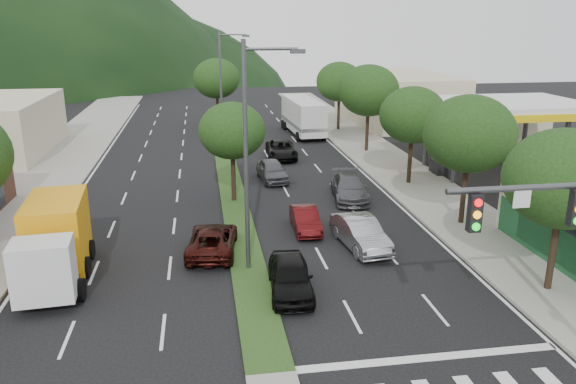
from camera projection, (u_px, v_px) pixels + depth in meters
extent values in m
plane|color=black|center=(271.00, 376.00, 17.59)|extent=(160.00, 160.00, 0.00)
cube|color=gray|center=(391.00, 165.00, 43.04)|extent=(5.00, 90.00, 0.15)
cube|color=gray|center=(42.00, 179.00, 39.25)|extent=(6.00, 90.00, 0.15)
cube|color=#1F3A15|center=(226.00, 162.00, 44.02)|extent=(1.60, 56.00, 0.12)
cylinder|color=#47494C|center=(549.00, 187.00, 15.46)|extent=(6.00, 0.18, 0.18)
cube|color=black|center=(576.00, 208.00, 15.61)|extent=(0.35, 0.25, 1.05)
cube|color=black|center=(475.00, 213.00, 15.17)|extent=(0.35, 0.25, 1.05)
cube|color=silver|center=(497.00, 105.00, 39.73)|extent=(12.00, 8.00, 0.50)
cube|color=#D9B90B|center=(496.00, 110.00, 39.84)|extent=(12.20, 8.20, 0.50)
cylinder|color=#47494C|center=(456.00, 152.00, 37.57)|extent=(0.36, 0.36, 4.60)
cylinder|color=#47494C|center=(565.00, 148.00, 38.75)|extent=(0.36, 0.36, 4.60)
cylinder|color=#47494C|center=(427.00, 137.00, 42.29)|extent=(0.36, 0.36, 4.60)
cylinder|color=#47494C|center=(525.00, 134.00, 43.48)|extent=(0.36, 0.36, 4.60)
cube|color=black|center=(439.00, 168.00, 40.44)|extent=(0.80, 1.60, 1.10)
cube|color=black|center=(541.00, 163.00, 41.63)|extent=(0.80, 1.60, 1.10)
cube|color=beige|center=(397.00, 98.00, 61.29)|extent=(10.00, 16.00, 5.20)
cylinder|color=black|center=(553.00, 247.00, 22.57)|extent=(0.28, 0.28, 3.64)
ellipsoid|color=black|center=(564.00, 178.00, 21.74)|extent=(4.60, 4.60, 3.91)
cylinder|color=black|center=(464.00, 189.00, 30.11)|extent=(0.28, 0.28, 3.81)
ellipsoid|color=black|center=(469.00, 134.00, 29.23)|extent=(4.80, 4.80, 4.08)
cylinder|color=black|center=(410.00, 157.00, 37.70)|extent=(0.28, 0.28, 3.58)
ellipsoid|color=black|center=(413.00, 115.00, 36.87)|extent=(4.40, 4.40, 3.74)
cylinder|color=black|center=(367.00, 127.00, 47.10)|extent=(0.28, 0.28, 3.92)
ellipsoid|color=black|center=(369.00, 90.00, 46.20)|extent=(5.00, 5.00, 4.25)
cylinder|color=black|center=(339.00, 111.00, 56.58)|extent=(0.28, 0.28, 3.70)
ellipsoid|color=black|center=(339.00, 82.00, 55.73)|extent=(4.60, 4.60, 3.91)
cylinder|color=black|center=(233.00, 174.00, 34.07)|extent=(0.28, 0.28, 3.36)
ellipsoid|color=black|center=(232.00, 131.00, 33.30)|extent=(4.00, 4.00, 3.40)
cylinder|color=black|center=(218.00, 107.00, 58.57)|extent=(0.28, 0.28, 3.81)
ellipsoid|color=black|center=(217.00, 78.00, 57.69)|extent=(4.80, 4.80, 4.08)
cylinder|color=#47494C|center=(246.00, 161.00, 23.69)|extent=(0.20, 0.20, 10.00)
cylinder|color=#47494C|center=(271.00, 49.00, 22.50)|extent=(2.20, 0.12, 0.12)
cube|color=#47494C|center=(298.00, 51.00, 22.70)|extent=(0.60, 0.25, 0.18)
cylinder|color=#47494C|center=(221.00, 91.00, 47.30)|extent=(0.20, 0.20, 10.00)
cylinder|color=#47494C|center=(233.00, 35.00, 46.12)|extent=(2.20, 0.12, 0.12)
cube|color=#47494C|center=(246.00, 36.00, 46.32)|extent=(0.60, 0.25, 0.18)
imported|color=#96999D|center=(360.00, 233.00, 27.40)|extent=(2.15, 4.72, 1.50)
imported|color=black|center=(212.00, 240.00, 26.79)|extent=(2.75, 4.97, 1.32)
imported|color=black|center=(290.00, 276.00, 22.80)|extent=(2.01, 4.37, 1.45)
imported|color=#4A4A4F|center=(349.00, 188.00, 34.93)|extent=(2.69, 5.24, 1.45)
imported|color=#490C0D|center=(305.00, 219.00, 29.68)|extent=(1.41, 3.76, 1.23)
imported|color=black|center=(281.00, 150.00, 45.42)|extent=(2.55, 5.10, 1.39)
imported|color=#4E4E53|center=(272.00, 170.00, 39.03)|extent=(2.07, 4.37, 1.44)
cube|color=silver|center=(44.00, 270.00, 21.27)|extent=(2.34, 1.80, 2.33)
cube|color=orange|center=(58.00, 233.00, 24.73)|extent=(2.67, 4.43, 3.14)
cube|color=black|center=(58.00, 267.00, 24.34)|extent=(2.50, 6.02, 0.30)
cylinder|color=black|center=(80.00, 290.00, 22.27)|extent=(0.38, 0.93, 0.91)
cylinder|color=black|center=(17.00, 296.00, 21.75)|extent=(0.38, 0.93, 0.91)
cylinder|color=black|center=(86.00, 267.00, 24.32)|extent=(0.38, 0.93, 0.91)
cylinder|color=black|center=(28.00, 272.00, 23.80)|extent=(0.38, 0.93, 0.91)
cylinder|color=black|center=(90.00, 249.00, 26.19)|extent=(0.38, 0.93, 0.91)
cylinder|color=black|center=(37.00, 254.00, 25.66)|extent=(0.38, 0.93, 0.91)
cube|color=silver|center=(303.00, 115.00, 54.58)|extent=(2.96, 9.00, 2.96)
cube|color=slate|center=(303.00, 122.00, 54.80)|extent=(3.02, 9.01, 0.35)
cylinder|color=black|center=(283.00, 124.00, 58.09)|extent=(0.39, 0.91, 0.89)
cylinder|color=black|center=(306.00, 123.00, 58.58)|extent=(0.39, 0.91, 0.89)
cylinder|color=black|center=(285.00, 126.00, 57.09)|extent=(0.39, 0.91, 0.89)
cylinder|color=black|center=(309.00, 125.00, 57.59)|extent=(0.39, 0.91, 0.89)
cylinder|color=black|center=(298.00, 137.00, 51.78)|extent=(0.39, 0.91, 0.89)
cylinder|color=black|center=(324.00, 136.00, 52.27)|extent=(0.39, 0.91, 0.89)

